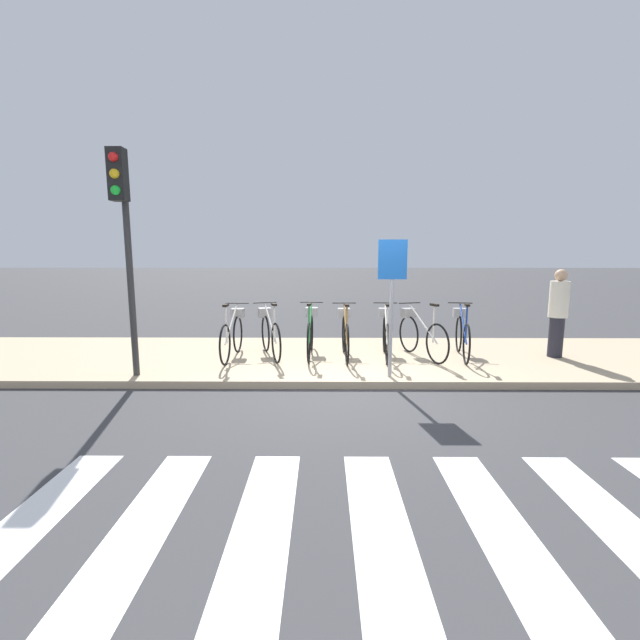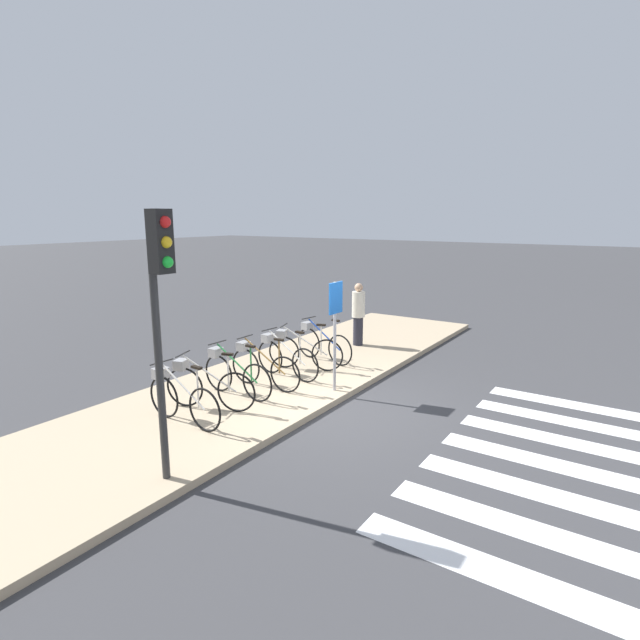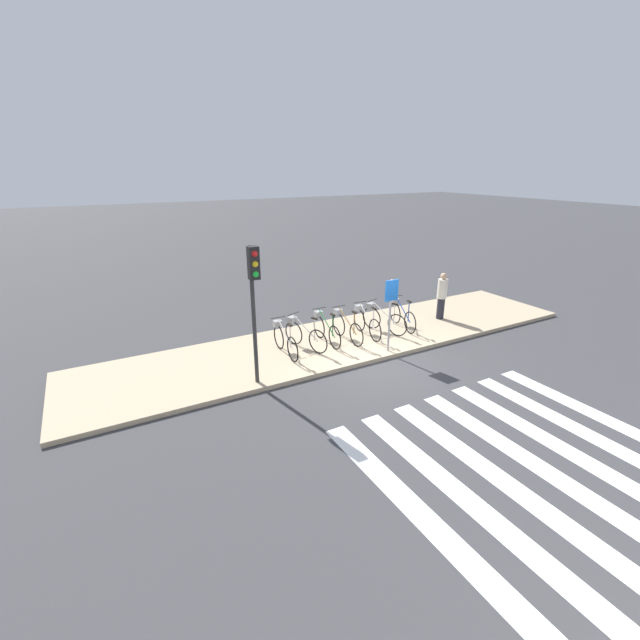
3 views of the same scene
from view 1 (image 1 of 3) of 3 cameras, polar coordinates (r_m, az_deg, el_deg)
The scene contains 12 objects.
ground_plane at distance 6.62m, azimuth 4.28°, elevation -9.21°, with size 120.00×120.00×0.00m, color #38383A.
sidewalk at distance 8.28m, azimuth 3.49°, elevation -5.11°, with size 16.22×3.47×0.12m.
parked_bicycle_0 at distance 8.17m, azimuth -11.55°, elevation -1.74°, with size 0.46×1.73×1.06m.
parked_bicycle_1 at distance 8.17m, azimuth -6.75°, elevation -1.62°, with size 0.67×1.65×1.06m.
parked_bicycle_2 at distance 8.17m, azimuth -1.28°, elevation -1.57°, with size 0.46×1.73×1.06m.
parked_bicycle_3 at distance 8.05m, azimuth 3.37°, elevation -1.74°, with size 0.46×1.73×1.06m.
parked_bicycle_4 at distance 8.15m, azimuth 8.75°, elevation -1.69°, with size 0.46×1.72×1.06m.
parked_bicycle_5 at distance 8.27m, azimuth 13.16°, elevation -1.67°, with size 0.67×1.65×1.06m.
parked_bicycle_6 at distance 8.48m, azimuth 18.40°, elevation -1.63°, with size 0.48×1.71×1.06m.
pedestrian at distance 9.14m, azimuth 29.16°, elevation 1.00°, with size 0.34×0.34×1.65m.
traffic_light at distance 7.21m, azimuth -24.81°, elevation 12.42°, with size 0.24×0.40×3.45m.
sign_post at distance 6.68m, azimuth 9.56°, elevation 4.69°, with size 0.44×0.07×2.14m.
Camera 1 is at (-0.44, -6.29, 2.04)m, focal length 24.00 mm.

